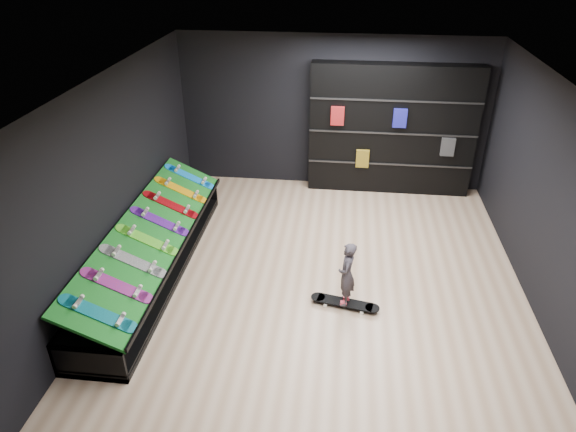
# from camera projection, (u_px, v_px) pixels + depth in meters

# --- Properties ---
(floor) EXTENTS (6.00, 7.00, 0.01)m
(floor) POSITION_uv_depth(u_px,v_px,m) (319.00, 282.00, 7.74)
(floor) COLOR tan
(floor) RESTS_ON ground
(ceiling) EXTENTS (6.00, 7.00, 0.01)m
(ceiling) POSITION_uv_depth(u_px,v_px,m) (327.00, 84.00, 6.27)
(ceiling) COLOR white
(ceiling) RESTS_ON ground
(wall_back) EXTENTS (6.00, 0.02, 3.00)m
(wall_back) POSITION_uv_depth(u_px,v_px,m) (333.00, 113.00, 10.03)
(wall_back) COLOR black
(wall_back) RESTS_ON ground
(wall_front) EXTENTS (6.00, 0.02, 3.00)m
(wall_front) POSITION_uv_depth(u_px,v_px,m) (297.00, 396.00, 3.98)
(wall_front) COLOR black
(wall_front) RESTS_ON ground
(wall_left) EXTENTS (0.02, 7.00, 3.00)m
(wall_left) POSITION_uv_depth(u_px,v_px,m) (112.00, 182.00, 7.31)
(wall_left) COLOR black
(wall_left) RESTS_ON ground
(wall_right) EXTENTS (0.02, 7.00, 3.00)m
(wall_right) POSITION_uv_depth(u_px,v_px,m) (552.00, 205.00, 6.71)
(wall_right) COLOR black
(wall_right) RESTS_ON ground
(display_rack) EXTENTS (0.90, 4.50, 0.50)m
(display_rack) POSITION_uv_depth(u_px,v_px,m) (154.00, 257.00, 7.88)
(display_rack) COLOR black
(display_rack) RESTS_ON ground
(turf_ramp) EXTENTS (0.92, 4.50, 0.46)m
(turf_ramp) POSITION_uv_depth(u_px,v_px,m) (153.00, 232.00, 7.64)
(turf_ramp) COLOR #0D5814
(turf_ramp) RESTS_ON display_rack
(back_shelving) EXTENTS (3.16, 0.37, 2.53)m
(back_shelving) POSITION_uv_depth(u_px,v_px,m) (392.00, 130.00, 9.88)
(back_shelving) COLOR black
(back_shelving) RESTS_ON ground
(floor_skateboard) EXTENTS (1.00, 0.41, 0.09)m
(floor_skateboard) POSITION_uv_depth(u_px,v_px,m) (345.00, 304.00, 7.21)
(floor_skateboard) COLOR black
(floor_skateboard) RESTS_ON ground
(child) EXTENTS (0.17, 0.23, 0.57)m
(child) POSITION_uv_depth(u_px,v_px,m) (346.00, 285.00, 7.05)
(child) COLOR black
(child) RESTS_ON floor_skateboard
(display_board_0) EXTENTS (0.93, 0.22, 0.50)m
(display_board_0) POSITION_uv_depth(u_px,v_px,m) (98.00, 314.00, 5.99)
(display_board_0) COLOR #0C8C99
(display_board_0) RESTS_ON turf_ramp
(display_board_1) EXTENTS (0.93, 0.22, 0.50)m
(display_board_1) POSITION_uv_depth(u_px,v_px,m) (117.00, 285.00, 6.45)
(display_board_1) COLOR #2626BF
(display_board_1) RESTS_ON turf_ramp
(display_board_2) EXTENTS (0.93, 0.22, 0.50)m
(display_board_2) POSITION_uv_depth(u_px,v_px,m) (133.00, 261.00, 6.92)
(display_board_2) COLOR black
(display_board_2) RESTS_ON turf_ramp
(display_board_3) EXTENTS (0.93, 0.22, 0.50)m
(display_board_3) POSITION_uv_depth(u_px,v_px,m) (148.00, 240.00, 7.39)
(display_board_3) COLOR green
(display_board_3) RESTS_ON turf_ramp
(display_board_4) EXTENTS (0.93, 0.22, 0.50)m
(display_board_4) POSITION_uv_depth(u_px,v_px,m) (160.00, 221.00, 7.86)
(display_board_4) COLOR purple
(display_board_4) RESTS_ON turf_ramp
(display_board_5) EXTENTS (0.93, 0.22, 0.50)m
(display_board_5) POSITION_uv_depth(u_px,v_px,m) (171.00, 205.00, 8.33)
(display_board_5) COLOR red
(display_board_5) RESTS_ON turf_ramp
(display_board_6) EXTENTS (0.93, 0.22, 0.50)m
(display_board_6) POSITION_uv_depth(u_px,v_px,m) (181.00, 190.00, 8.80)
(display_board_6) COLOR yellow
(display_board_6) RESTS_ON turf_ramp
(display_board_7) EXTENTS (0.93, 0.22, 0.50)m
(display_board_7) POSITION_uv_depth(u_px,v_px,m) (190.00, 177.00, 9.27)
(display_board_7) COLOR blue
(display_board_7) RESTS_ON turf_ramp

